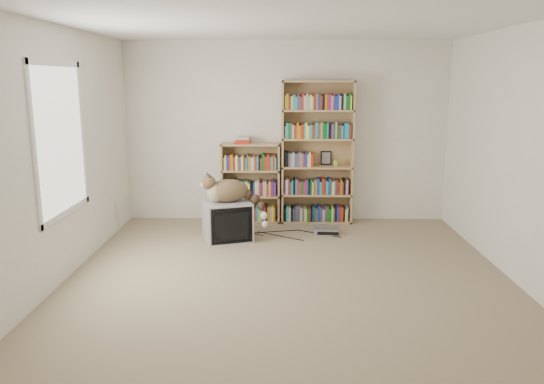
{
  "coord_description": "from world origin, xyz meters",
  "views": [
    {
      "loc": [
        -0.1,
        -4.94,
        1.98
      ],
      "look_at": [
        -0.18,
        1.0,
        0.71
      ],
      "focal_mm": 35.0,
      "sensor_mm": 36.0,
      "label": 1
    }
  ],
  "objects_px": {
    "cat": "(233,194)",
    "bookcase_short": "(251,186)",
    "bookcase_tall": "(317,157)",
    "crt_tv": "(227,221)",
    "dvd_player": "(326,231)"
  },
  "relations": [
    {
      "from": "crt_tv",
      "to": "bookcase_short",
      "type": "relative_size",
      "value": 0.62
    },
    {
      "from": "cat",
      "to": "bookcase_short",
      "type": "relative_size",
      "value": 0.77
    },
    {
      "from": "bookcase_tall",
      "to": "bookcase_short",
      "type": "xyz_separation_m",
      "value": [
        -0.92,
        -0.0,
        -0.42
      ]
    },
    {
      "from": "crt_tv",
      "to": "cat",
      "type": "bearing_deg",
      "value": -25.39
    },
    {
      "from": "crt_tv",
      "to": "bookcase_tall",
      "type": "distance_m",
      "value": 1.63
    },
    {
      "from": "bookcase_tall",
      "to": "dvd_player",
      "type": "height_order",
      "value": "bookcase_tall"
    },
    {
      "from": "bookcase_short",
      "to": "dvd_player",
      "type": "xyz_separation_m",
      "value": [
        1.02,
        -0.63,
        -0.47
      ]
    },
    {
      "from": "cat",
      "to": "bookcase_short",
      "type": "height_order",
      "value": "bookcase_short"
    },
    {
      "from": "cat",
      "to": "bookcase_short",
      "type": "distance_m",
      "value": 0.92
    },
    {
      "from": "cat",
      "to": "bookcase_tall",
      "type": "bearing_deg",
      "value": 18.81
    },
    {
      "from": "crt_tv",
      "to": "dvd_player",
      "type": "distance_m",
      "value": 1.31
    },
    {
      "from": "cat",
      "to": "dvd_player",
      "type": "distance_m",
      "value": 1.34
    },
    {
      "from": "crt_tv",
      "to": "cat",
      "type": "xyz_separation_m",
      "value": [
        0.08,
        -0.01,
        0.35
      ]
    },
    {
      "from": "crt_tv",
      "to": "bookcase_tall",
      "type": "height_order",
      "value": "bookcase_tall"
    },
    {
      "from": "bookcase_short",
      "to": "bookcase_tall",
      "type": "bearing_deg",
      "value": 0.08
    }
  ]
}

